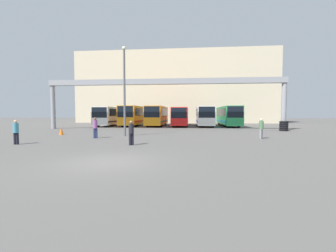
{
  "coord_description": "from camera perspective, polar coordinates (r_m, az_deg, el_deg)",
  "views": [
    {
      "loc": [
        3.55,
        -9.4,
        2.12
      ],
      "look_at": [
        0.4,
        23.03,
        0.3
      ],
      "focal_mm": 24.0,
      "sensor_mm": 36.0,
      "label": 1
    }
  ],
  "objects": [
    {
      "name": "bus_slot_1",
      "position": [
        38.64,
        -8.73,
        2.85
      ],
      "size": [
        2.63,
        10.06,
        3.33
      ],
      "color": "orange",
      "rests_on": "ground"
    },
    {
      "name": "ground_plane",
      "position": [
        10.28,
        -15.0,
        -8.83
      ],
      "size": [
        200.0,
        200.0,
        0.0
      ],
      "primitive_type": "plane",
      "color": "#514F4C"
    },
    {
      "name": "lamp_post",
      "position": [
        21.54,
        -11.02,
        9.52
      ],
      "size": [
        0.36,
        0.36,
        8.31
      ],
      "color": "#595B60",
      "rests_on": "ground"
    },
    {
      "name": "bus_slot_0",
      "position": [
        39.99,
        -14.19,
        2.67
      ],
      "size": [
        2.6,
        10.46,
        3.16
      ],
      "color": "silver",
      "rests_on": "ground"
    },
    {
      "name": "pedestrian_near_center",
      "position": [
        18.53,
        -34.17,
        -1.16
      ],
      "size": [
        0.35,
        0.35,
        1.68
      ],
      "rotation": [
        0.0,
        0.0,
        0.09
      ],
      "color": "black",
      "rests_on": "ground"
    },
    {
      "name": "bus_slot_5",
      "position": [
        39.08,
        14.99,
        2.73
      ],
      "size": [
        2.47,
        12.28,
        3.25
      ],
      "color": "#268C4C",
      "rests_on": "ground"
    },
    {
      "name": "traffic_cone",
      "position": [
        24.71,
        -25.48,
        -1.18
      ],
      "size": [
        0.43,
        0.43,
        0.74
      ],
      "color": "orange",
      "rests_on": "ground"
    },
    {
      "name": "pedestrian_mid_right",
      "position": [
        20.18,
        -18.0,
        -0.29
      ],
      "size": [
        0.37,
        0.37,
        1.79
      ],
      "rotation": [
        0.0,
        0.0,
        0.49
      ],
      "color": "navy",
      "rests_on": "ground"
    },
    {
      "name": "bus_slot_2",
      "position": [
        38.31,
        -2.77,
        2.85
      ],
      "size": [
        2.57,
        10.99,
        3.29
      ],
      "color": "orange",
      "rests_on": "ground"
    },
    {
      "name": "pedestrian_near_right",
      "position": [
        20.31,
        22.59,
        -0.45
      ],
      "size": [
        0.36,
        0.36,
        1.72
      ],
      "rotation": [
        0.0,
        0.0,
        0.84
      ],
      "color": "gray",
      "rests_on": "ground"
    },
    {
      "name": "tire_stack",
      "position": [
        30.74,
        27.33,
        0.0
      ],
      "size": [
        1.04,
        1.04,
        1.2
      ],
      "color": "black",
      "rests_on": "ground"
    },
    {
      "name": "overhead_gantry",
      "position": [
        29.79,
        -1.36,
        9.96
      ],
      "size": [
        31.09,
        0.8,
        6.63
      ],
      "color": "gray",
      "rests_on": "ground"
    },
    {
      "name": "bus_slot_4",
      "position": [
        37.54,
        9.25,
        2.74
      ],
      "size": [
        2.56,
        10.1,
        3.21
      ],
      "color": "silver",
      "rests_on": "ground"
    },
    {
      "name": "bus_slot_3",
      "position": [
        38.47,
        3.23,
        2.66
      ],
      "size": [
        2.49,
        12.04,
        3.05
      ],
      "color": "red",
      "rests_on": "ground"
    },
    {
      "name": "building_backdrop",
      "position": [
        56.01,
        1.91,
        9.38
      ],
      "size": [
        45.61,
        12.0,
        16.3
      ],
      "color": "beige",
      "rests_on": "ground"
    },
    {
      "name": "pedestrian_near_left",
      "position": [
        15.19,
        -9.32,
        -1.56
      ],
      "size": [
        0.34,
        0.34,
        1.64
      ],
      "rotation": [
        0.0,
        0.0,
        3.69
      ],
      "color": "black",
      "rests_on": "ground"
    }
  ]
}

